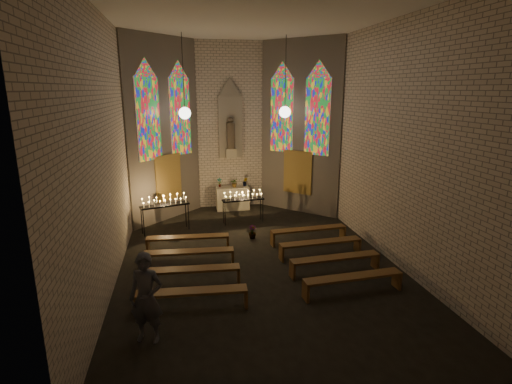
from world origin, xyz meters
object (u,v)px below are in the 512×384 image
aisle_flower_pot (252,232)px  votive_stand_left (165,203)px  altar (233,198)px  visitor (146,298)px  votive_stand_right (243,197)px

aisle_flower_pot → votive_stand_left: (-2.98, 1.26, 0.86)m
altar → aisle_flower_pot: altar is taller
aisle_flower_pot → visitor: (-3.15, -5.33, 0.73)m
altar → visitor: (-2.94, -8.93, 0.46)m
altar → aisle_flower_pot: bearing=-86.6°
altar → votive_stand_right: votive_stand_right is taller
votive_stand_right → votive_stand_left: bearing=-177.6°
visitor → votive_stand_left: bearing=105.4°
votive_stand_right → visitor: bearing=-120.7°
aisle_flower_pot → votive_stand_left: bearing=157.1°
altar → visitor: visitor is taller
aisle_flower_pot → votive_stand_right: votive_stand_right is taller
votive_stand_left → altar: bearing=23.5°
votive_stand_left → visitor: 6.59m
votive_stand_right → visitor: (-3.10, -7.08, -0.06)m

